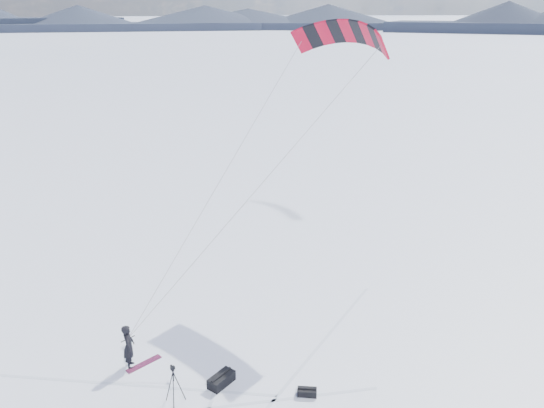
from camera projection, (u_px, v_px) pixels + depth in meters
ground at (178, 390)px, 17.68m from camera, size 1800.00×1800.00×0.00m
horizon_hills at (171, 292)px, 16.40m from camera, size 704.00×704.00×8.96m
snowkiter at (131, 366)px, 18.85m from camera, size 0.57×0.70×1.67m
snowboard at (144, 364)px, 18.94m from camera, size 1.36×0.56×0.04m
tripod at (173, 380)px, 16.73m from camera, size 0.59×0.67×1.45m
gear_bag_a at (221, 380)px, 17.86m from camera, size 1.07×0.79×0.43m
gear_bag_b at (307, 392)px, 17.39m from camera, size 0.69×0.62×0.29m
power_kite at (342, 38)px, 23.04m from camera, size 12.47×5.51×10.41m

